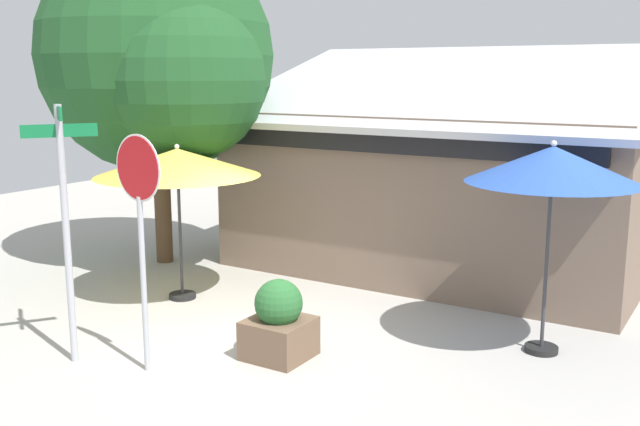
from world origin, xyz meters
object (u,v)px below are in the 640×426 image
(stop_sign, at_px, (140,207))
(sidewalk_planter, at_px, (279,323))
(street_sign_post, at_px, (65,208))
(shade_tree, at_px, (162,61))
(patio_umbrella_royal_blue_center, at_px, (553,166))
(patio_umbrella_mustard_left, at_px, (177,163))

(stop_sign, distance_m, sidewalk_planter, 2.33)
(street_sign_post, distance_m, shade_tree, 5.15)
(stop_sign, height_order, patio_umbrella_royal_blue_center, stop_sign)
(patio_umbrella_royal_blue_center, xyz_separation_m, shade_tree, (-7.36, 0.72, 1.38))
(street_sign_post, xyz_separation_m, shade_tree, (-2.30, 4.21, 1.87))
(street_sign_post, height_order, sidewalk_planter, street_sign_post)
(shade_tree, distance_m, sidewalk_planter, 6.25)
(sidewalk_planter, bearing_deg, shade_tree, 148.81)
(patio_umbrella_mustard_left, height_order, shade_tree, shade_tree)
(street_sign_post, height_order, stop_sign, street_sign_post)
(street_sign_post, height_order, patio_umbrella_royal_blue_center, street_sign_post)
(street_sign_post, bearing_deg, patio_umbrella_royal_blue_center, 34.62)
(patio_umbrella_mustard_left, bearing_deg, patio_umbrella_royal_blue_center, 7.77)
(shade_tree, bearing_deg, patio_umbrella_mustard_left, -41.66)
(street_sign_post, distance_m, patio_umbrella_royal_blue_center, 6.16)
(street_sign_post, bearing_deg, patio_umbrella_mustard_left, 102.92)
(patio_umbrella_mustard_left, distance_m, sidewalk_planter, 3.54)
(stop_sign, xyz_separation_m, patio_umbrella_mustard_left, (-1.64, 2.44, 0.16))
(patio_umbrella_royal_blue_center, bearing_deg, stop_sign, -141.51)
(patio_umbrella_mustard_left, bearing_deg, sidewalk_planter, -23.52)
(stop_sign, relative_size, sidewalk_planter, 2.81)
(shade_tree, xyz_separation_m, sidewalk_planter, (4.48, -2.71, -3.41))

